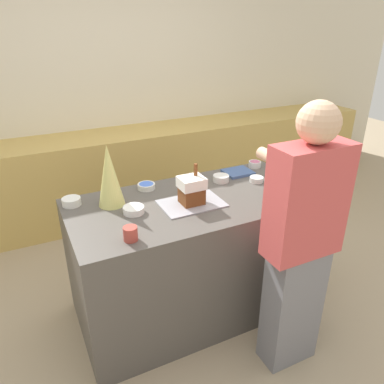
% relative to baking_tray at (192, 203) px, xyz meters
% --- Properties ---
extents(ground_plane, '(12.00, 12.00, 0.00)m').
position_rel_baking_tray_xyz_m(ground_plane, '(0.05, 0.05, -0.89)').
color(ground_plane, tan).
extents(wall_back, '(8.00, 0.05, 2.60)m').
position_rel_baking_tray_xyz_m(wall_back, '(0.05, 2.07, 0.41)').
color(wall_back, beige).
rests_on(wall_back, ground_plane).
extents(back_cabinet_block, '(6.00, 0.60, 0.89)m').
position_rel_baking_tray_xyz_m(back_cabinet_block, '(0.05, 1.74, -0.44)').
color(back_cabinet_block, tan).
rests_on(back_cabinet_block, ground_plane).
extents(kitchen_island, '(1.66, 0.81, 0.88)m').
position_rel_baking_tray_xyz_m(kitchen_island, '(0.05, 0.05, -0.45)').
color(kitchen_island, '#514C47').
rests_on(kitchen_island, ground_plane).
extents(baking_tray, '(0.40, 0.28, 0.01)m').
position_rel_baking_tray_xyz_m(baking_tray, '(0.00, 0.00, 0.00)').
color(baking_tray, '#9E9EA8').
rests_on(baking_tray, kitchen_island).
extents(gingerbread_house, '(0.16, 0.14, 0.25)m').
position_rel_baking_tray_xyz_m(gingerbread_house, '(0.00, 0.00, 0.10)').
color(gingerbread_house, brown).
rests_on(gingerbread_house, baking_tray).
extents(decorative_tree, '(0.17, 0.17, 0.40)m').
position_rel_baking_tray_xyz_m(decorative_tree, '(-0.46, 0.22, 0.20)').
color(decorative_tree, '#DBD675').
rests_on(decorative_tree, kitchen_island).
extents(candy_bowl_behind_tray, '(0.10, 0.10, 0.05)m').
position_rel_baking_tray_xyz_m(candy_bowl_behind_tray, '(0.74, 0.37, 0.02)').
color(candy_bowl_behind_tray, white).
rests_on(candy_bowl_behind_tray, kitchen_island).
extents(candy_bowl_near_tray_left, '(0.13, 0.13, 0.04)m').
position_rel_baking_tray_xyz_m(candy_bowl_near_tray_left, '(-0.37, 0.05, 0.02)').
color(candy_bowl_near_tray_left, white).
rests_on(candy_bowl_near_tray_left, kitchen_island).
extents(candy_bowl_far_right, '(0.12, 0.12, 0.04)m').
position_rel_baking_tray_xyz_m(candy_bowl_far_right, '(-0.18, 0.35, 0.02)').
color(candy_bowl_far_right, silver).
rests_on(candy_bowl_far_right, kitchen_island).
extents(candy_bowl_beside_tree, '(0.12, 0.12, 0.04)m').
position_rel_baking_tray_xyz_m(candy_bowl_beside_tree, '(0.78, 0.13, 0.02)').
color(candy_bowl_beside_tree, white).
rests_on(candy_bowl_beside_tree, kitchen_island).
extents(candy_bowl_far_left, '(0.12, 0.12, 0.05)m').
position_rel_baking_tray_xyz_m(candy_bowl_far_left, '(-0.69, 0.32, 0.02)').
color(candy_bowl_far_left, white).
rests_on(candy_bowl_far_left, kitchen_island).
extents(candy_bowl_center_rear, '(0.10, 0.10, 0.04)m').
position_rel_baking_tray_xyz_m(candy_bowl_center_rear, '(0.58, 0.12, 0.02)').
color(candy_bowl_center_rear, silver).
rests_on(candy_bowl_center_rear, kitchen_island).
extents(candy_bowl_front_corner, '(0.12, 0.12, 0.05)m').
position_rel_baking_tray_xyz_m(candy_bowl_front_corner, '(0.35, 0.24, 0.02)').
color(candy_bowl_front_corner, silver).
rests_on(candy_bowl_front_corner, kitchen_island).
extents(cookbook, '(0.21, 0.18, 0.02)m').
position_rel_baking_tray_xyz_m(cookbook, '(0.55, 0.31, 0.01)').
color(cookbook, '#3F598C').
rests_on(cookbook, kitchen_island).
extents(mug, '(0.08, 0.08, 0.08)m').
position_rel_baking_tray_xyz_m(mug, '(-0.48, -0.24, 0.04)').
color(mug, '#B24238').
rests_on(mug, kitchen_island).
extents(person, '(0.43, 0.53, 1.63)m').
position_rel_baking_tray_xyz_m(person, '(0.37, -0.62, -0.05)').
color(person, slate).
rests_on(person, ground_plane).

